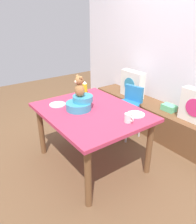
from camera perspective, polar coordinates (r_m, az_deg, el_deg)
name	(u,v)px	position (r m, az deg, el deg)	size (l,w,h in m)	color
ground_plane	(92,161)	(2.94, -1.62, -12.81)	(8.00, 8.00, 0.00)	brown
back_wall	(178,49)	(3.47, 20.33, 15.22)	(4.40, 0.10, 2.60)	silver
window_bench	(157,120)	(3.57, 15.34, -2.05)	(2.60, 0.44, 0.46)	brown
pillow_floral_left	(132,84)	(3.75, 9.03, 7.26)	(0.44, 0.15, 0.44)	white
book_stack	(169,108)	(3.37, 18.12, 1.08)	(0.20, 0.14, 0.09)	#62C789
dining_table	(91,117)	(2.59, -1.79, -1.45)	(1.31, 1.04, 0.74)	#B73351
highchair	(128,105)	(3.29, 8.02, 1.84)	(0.38, 0.50, 0.79)	#2672B2
infant_seat_teal	(80,103)	(2.56, -4.75, 2.26)	(0.30, 0.33, 0.16)	teal
teddy_bear	(79,87)	(2.49, -4.92, 6.64)	(0.13, 0.12, 0.25)	#9A6A3D
ketchup_bottle	(85,88)	(3.05, -3.47, 6.33)	(0.07, 0.07, 0.18)	gold
coffee_mug	(128,118)	(2.28, 7.96, -1.55)	(0.12, 0.08, 0.09)	silver
dinner_plate_near	(136,114)	(2.47, 9.91, -0.62)	(0.20, 0.20, 0.01)	white
dinner_plate_far	(58,104)	(2.74, -10.59, 1.95)	(0.20, 0.20, 0.01)	white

